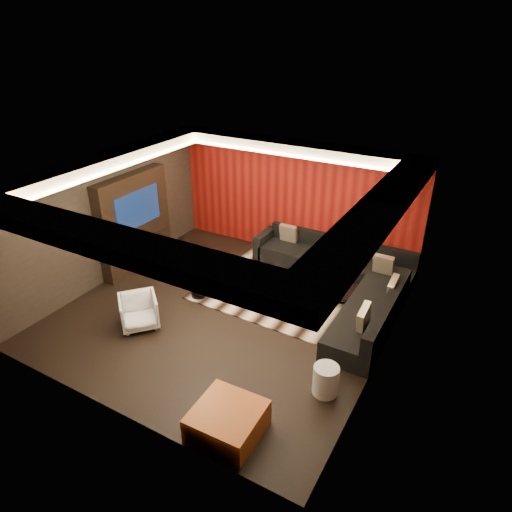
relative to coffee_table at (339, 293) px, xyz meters
The scene contains 26 objects.
floor 2.32m from the coffee_table, 138.25° to the right, with size 6.00×6.00×0.02m, color black.
ceiling 3.55m from the coffee_table, 138.25° to the right, with size 6.00×6.00×0.02m, color silver.
wall_back 2.60m from the coffee_table, 139.76° to the left, with size 6.00×0.02×2.80m, color black.
wall_left 5.15m from the coffee_table, 161.95° to the right, with size 0.02×6.00×2.80m, color black.
wall_right 2.37m from the coffee_table, 50.39° to the right, with size 0.02×6.00×2.80m, color black.
red_feature_wall 2.58m from the coffee_table, 140.54° to the left, with size 5.98×0.05×2.78m, color #6B0C0A.
soffit_back 3.30m from the coffee_table, 146.29° to the left, with size 6.00×0.60×0.22m, color silver.
soffit_front 5.25m from the coffee_table, 112.19° to the right, with size 6.00×0.60×0.22m, color silver.
soffit_left 5.35m from the coffee_table, 160.78° to the right, with size 0.60×4.80×0.22m, color silver.
soffit_right 3.14m from the coffee_table, 57.91° to the right, with size 0.60×4.80×0.22m, color silver.
cove_back 3.13m from the coffee_table, 154.79° to the left, with size 4.80×0.08×0.04m, color #FFD899.
cove_front 4.93m from the coffee_table, 113.91° to the right, with size 4.80×0.08×0.04m, color #FFD899.
cove_left 5.02m from the coffee_table, 159.31° to the right, with size 0.08×4.80×0.04m, color #FFD899.
cove_right 2.98m from the coffee_table, 67.86° to the right, with size 0.08×4.80×0.04m, color #FFD899.
tv_surround 4.78m from the coffee_table, 168.34° to the right, with size 0.30×2.00×2.20m, color black.
tv_screen 4.71m from the coffee_table, 167.93° to the right, with size 0.04×1.30×0.80m, color black.
tv_shelf 4.56m from the coffee_table, 167.93° to the right, with size 0.04×1.60×0.04m, color black.
rug 0.83m from the coffee_table, behind, with size 4.00×3.00×0.02m, color beige.
coffee_table is the anchor object (origin of this frame).
drum_stool 2.91m from the coffee_table, 151.50° to the right, with size 0.30×0.30×0.36m, color black.
striped_pouf 2.72m from the coffee_table, 160.09° to the right, with size 0.66×0.66×0.36m, color beige.
white_side_table 2.77m from the coffee_table, 73.84° to the right, with size 0.40×0.40×0.50m, color silver.
orange_ottoman 4.05m from the coffee_table, 91.79° to the right, with size 0.92×0.92×0.41m, color #AF4A16.
armchair 4.02m from the coffee_table, 136.81° to the right, with size 0.67×0.69×0.62m, color silver.
sectional_sofa 0.35m from the coffee_table, 89.45° to the left, with size 3.65×3.50×0.75m.
throw_pillows 0.60m from the coffee_table, 78.77° to the left, with size 3.09×2.84×0.50m.
Camera 1 is at (4.19, -6.25, 5.17)m, focal length 32.00 mm.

